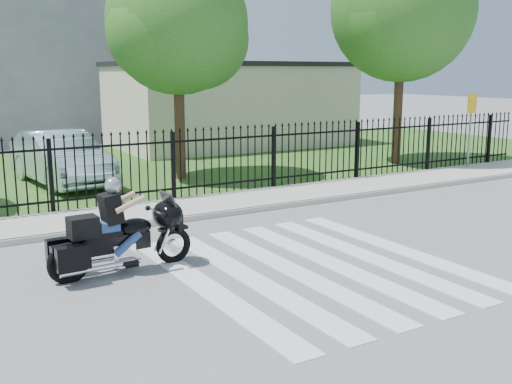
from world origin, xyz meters
TOP-DOWN VIEW (x-y plane):
  - ground at (0.00, 0.00)m, footprint 120.00×120.00m
  - crosswalk at (0.00, 0.00)m, footprint 5.00×5.50m
  - sidewalk at (0.00, 5.00)m, footprint 40.00×2.00m
  - curb at (0.00, 4.00)m, footprint 40.00×0.12m
  - grass_strip at (0.00, 12.00)m, footprint 40.00×12.00m
  - iron_fence at (0.00, 6.00)m, footprint 26.00×0.04m
  - tree_mid at (1.50, 9.00)m, footprint 4.20×4.20m
  - tree_right at (9.50, 8.00)m, footprint 5.00×5.00m
  - building_low at (7.00, 16.00)m, footprint 10.00×6.00m
  - building_low_roof at (7.00, 16.00)m, footprint 10.20×6.20m
  - motorcycle_rider at (-2.93, 1.39)m, footprint 2.50×0.82m
  - parked_car at (-1.89, 9.90)m, footprint 2.19×4.91m
  - traffic_sign at (10.60, 5.69)m, footprint 0.53×0.14m

SIDE VIEW (x-z plane):
  - ground at x=0.00m, z-range 0.00..0.00m
  - crosswalk at x=0.00m, z-range 0.00..0.01m
  - grass_strip at x=0.00m, z-range 0.00..0.02m
  - sidewalk at x=0.00m, z-range 0.00..0.12m
  - curb at x=0.00m, z-range 0.00..0.12m
  - motorcycle_rider at x=-2.93m, z-range -0.15..1.50m
  - parked_car at x=-1.89m, z-range 0.02..1.58m
  - iron_fence at x=0.00m, z-range 0.00..1.80m
  - building_low at x=7.00m, z-range 0.00..3.50m
  - traffic_sign at x=10.60m, z-range 0.64..3.08m
  - building_low_roof at x=7.00m, z-range 3.50..3.70m
  - tree_mid at x=1.50m, z-range 1.28..8.06m
  - tree_right at x=9.50m, z-range 1.44..9.34m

